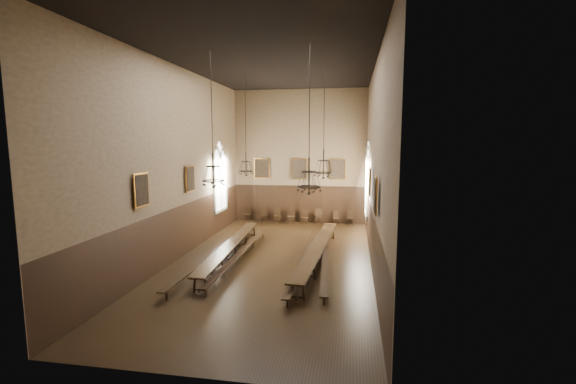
% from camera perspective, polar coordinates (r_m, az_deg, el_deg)
% --- Properties ---
extents(floor, '(9.00, 18.00, 0.02)m').
position_cam_1_polar(floor, '(18.19, -2.28, -10.26)').
color(floor, black).
rests_on(floor, ground).
extents(ceiling, '(9.00, 18.00, 0.02)m').
position_cam_1_polar(ceiling, '(17.67, -2.44, 18.83)').
color(ceiling, black).
rests_on(ceiling, ground).
extents(wall_back, '(9.00, 0.02, 9.00)m').
position_cam_1_polar(wall_back, '(26.23, 1.71, 5.23)').
color(wall_back, '#846C51').
rests_on(wall_back, ground).
extents(wall_front, '(9.00, 0.02, 9.00)m').
position_cam_1_polar(wall_front, '(8.77, -14.54, 0.48)').
color(wall_front, '#846C51').
rests_on(wall_front, ground).
extents(wall_left, '(0.02, 18.00, 9.00)m').
position_cam_1_polar(wall_left, '(18.81, -15.97, 4.05)').
color(wall_left, '#846C51').
rests_on(wall_left, ground).
extents(wall_right, '(0.02, 18.00, 9.00)m').
position_cam_1_polar(wall_right, '(17.01, 12.72, 3.82)').
color(wall_right, '#846C51').
rests_on(wall_right, ground).
extents(wainscot_panelling, '(9.00, 18.00, 2.50)m').
position_cam_1_polar(wainscot_panelling, '(17.85, -2.30, -6.40)').
color(wainscot_panelling, black).
rests_on(wainscot_panelling, floor).
extents(table_left, '(1.06, 9.44, 0.74)m').
position_cam_1_polar(table_left, '(18.71, -8.42, -8.62)').
color(table_left, black).
rests_on(table_left, floor).
extents(table_right, '(1.34, 9.83, 0.77)m').
position_cam_1_polar(table_right, '(17.99, 4.36, -9.17)').
color(table_right, black).
rests_on(table_right, floor).
extents(bench_left_outer, '(0.56, 10.33, 0.46)m').
position_cam_1_polar(bench_left_outer, '(18.60, -10.52, -8.99)').
color(bench_left_outer, black).
rests_on(bench_left_outer, floor).
extents(bench_left_inner, '(0.35, 9.43, 0.42)m').
position_cam_1_polar(bench_left_inner, '(18.40, -6.95, -9.19)').
color(bench_left_inner, black).
rests_on(bench_left_inner, floor).
extents(bench_right_inner, '(0.32, 10.11, 0.45)m').
position_cam_1_polar(bench_right_inner, '(17.70, 2.44, -9.75)').
color(bench_right_inner, black).
rests_on(bench_right_inner, floor).
extents(bench_right_outer, '(0.85, 9.74, 0.44)m').
position_cam_1_polar(bench_right_outer, '(17.84, 5.58, -9.67)').
color(bench_right_outer, black).
rests_on(bench_right_outer, floor).
extents(chair_0, '(0.54, 0.54, 1.00)m').
position_cam_1_polar(chair_0, '(27.04, -6.05, -3.71)').
color(chair_0, black).
rests_on(chair_0, floor).
extents(chair_1, '(0.52, 0.52, 1.01)m').
position_cam_1_polar(chair_1, '(26.73, -3.55, -3.80)').
color(chair_1, black).
rests_on(chair_1, floor).
extents(chair_2, '(0.47, 0.47, 0.96)m').
position_cam_1_polar(chair_2, '(26.53, -1.63, -3.91)').
color(chair_2, black).
rests_on(chair_2, floor).
extents(chair_3, '(0.43, 0.43, 0.94)m').
position_cam_1_polar(chair_3, '(26.31, 0.44, -4.02)').
color(chair_3, black).
rests_on(chair_3, floor).
extents(chair_4, '(0.40, 0.40, 0.87)m').
position_cam_1_polar(chair_4, '(26.18, 2.45, -4.14)').
color(chair_4, black).
rests_on(chair_4, floor).
extents(chair_5, '(0.55, 0.55, 1.04)m').
position_cam_1_polar(chair_5, '(26.08, 4.53, -4.08)').
color(chair_5, black).
rests_on(chair_5, floor).
extents(chair_6, '(0.45, 0.45, 0.90)m').
position_cam_1_polar(chair_6, '(26.05, 7.17, -4.22)').
color(chair_6, black).
rests_on(chair_6, floor).
extents(chair_7, '(0.47, 0.47, 0.97)m').
position_cam_1_polar(chair_7, '(26.08, 9.15, -4.20)').
color(chair_7, black).
rests_on(chair_7, floor).
extents(chandelier_back_left, '(0.79, 0.79, 5.16)m').
position_cam_1_polar(chandelier_back_left, '(20.43, -6.23, 4.13)').
color(chandelier_back_left, black).
rests_on(chandelier_back_left, ceiling).
extents(chandelier_back_right, '(0.94, 0.94, 5.18)m').
position_cam_1_polar(chandelier_back_right, '(19.34, 5.28, 3.79)').
color(chandelier_back_right, black).
rests_on(chandelier_back_right, ceiling).
extents(chandelier_front_left, '(0.91, 0.91, 5.20)m').
position_cam_1_polar(chandelier_front_left, '(15.73, -11.01, 2.81)').
color(chandelier_front_left, black).
rests_on(chandelier_front_left, ceiling).
extents(chandelier_front_right, '(0.88, 0.88, 5.30)m').
position_cam_1_polar(chandelier_front_right, '(14.34, 3.13, 2.11)').
color(chandelier_front_right, black).
rests_on(chandelier_front_right, ceiling).
extents(portrait_back_0, '(1.10, 0.12, 1.40)m').
position_cam_1_polar(portrait_back_0, '(26.62, -3.90, 3.52)').
color(portrait_back_0, '#AE7229').
rests_on(portrait_back_0, wall_back).
extents(portrait_back_1, '(1.10, 0.12, 1.40)m').
position_cam_1_polar(portrait_back_1, '(26.14, 1.66, 3.47)').
color(portrait_back_1, '#AE7229').
rests_on(portrait_back_1, wall_back).
extents(portrait_back_2, '(1.10, 0.12, 1.40)m').
position_cam_1_polar(portrait_back_2, '(25.92, 7.37, 3.37)').
color(portrait_back_2, '#AE7229').
rests_on(portrait_back_2, wall_back).
extents(portrait_left_0, '(0.12, 1.00, 1.30)m').
position_cam_1_polar(portrait_left_0, '(19.72, -14.30, 1.92)').
color(portrait_left_0, '#AE7229').
rests_on(portrait_left_0, wall_left).
extents(portrait_left_1, '(0.12, 1.00, 1.30)m').
position_cam_1_polar(portrait_left_1, '(15.73, -20.89, 0.30)').
color(portrait_left_1, '#AE7229').
rests_on(portrait_left_1, wall_left).
extents(portrait_right_0, '(0.12, 1.00, 1.30)m').
position_cam_1_polar(portrait_right_0, '(18.07, 12.06, 1.50)').
color(portrait_right_0, '#AE7229').
rests_on(portrait_right_0, wall_right).
extents(portrait_right_1, '(0.12, 1.00, 1.30)m').
position_cam_1_polar(portrait_right_1, '(13.60, 12.87, -0.45)').
color(portrait_right_1, '#AE7229').
rests_on(portrait_right_1, wall_right).
extents(window_right, '(0.20, 2.20, 4.60)m').
position_cam_1_polar(window_right, '(22.57, 11.68, 1.91)').
color(window_right, white).
rests_on(window_right, wall_right).
extents(window_left, '(0.20, 2.20, 4.60)m').
position_cam_1_polar(window_left, '(23.93, -10.05, 2.26)').
color(window_left, white).
rests_on(window_left, wall_left).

